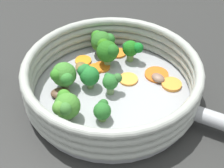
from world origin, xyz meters
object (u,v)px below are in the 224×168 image
at_px(carrot_slice_6, 157,75).
at_px(broccoli_floret_0, 108,51).
at_px(carrot_slice_3, 128,79).
at_px(broccoli_floret_2, 64,75).
at_px(broccoli_floret_5, 112,82).
at_px(skillet, 112,93).
at_px(broccoli_floret_7, 102,41).
at_px(carrot_slice_0, 102,67).
at_px(carrot_slice_4, 95,69).
at_px(mushroom_piece_2, 81,67).
at_px(broccoli_floret_1, 132,49).
at_px(broccoli_floret_3, 88,75).
at_px(carrot_slice_1, 83,61).
at_px(mushroom_piece_0, 60,93).
at_px(mushroom_piece_1, 158,78).
at_px(broccoli_floret_4, 102,110).
at_px(carrot_slice_2, 172,84).
at_px(carrot_slice_5, 118,53).
at_px(broccoli_floret_6, 66,105).

distance_m(carrot_slice_6, broccoli_floret_0, 0.11).
height_order(carrot_slice_3, broccoli_floret_2, broccoli_floret_2).
bearing_deg(broccoli_floret_5, carrot_slice_3, 70.28).
bearing_deg(skillet, broccoli_floret_7, 122.65).
relative_size(carrot_slice_0, broccoli_floret_2, 0.63).
distance_m(carrot_slice_4, mushroom_piece_2, 0.03).
height_order(carrot_slice_3, carrot_slice_4, same).
bearing_deg(broccoli_floret_0, broccoli_floret_1, 37.20).
xyz_separation_m(broccoli_floret_1, broccoli_floret_5, (-0.00, -0.10, -0.00)).
bearing_deg(carrot_slice_6, broccoli_floret_3, -144.45).
relative_size(broccoli_floret_0, broccoli_floret_1, 1.21).
xyz_separation_m(carrot_slice_0, carrot_slice_1, (-0.04, 0.00, 0.00)).
height_order(carrot_slice_4, mushroom_piece_0, mushroom_piece_0).
bearing_deg(carrot_slice_1, mushroom_piece_1, 0.54).
bearing_deg(broccoli_floret_5, carrot_slice_0, 127.44).
bearing_deg(carrot_slice_1, carrot_slice_6, 5.73).
relative_size(skillet, broccoli_floret_1, 6.54).
bearing_deg(broccoli_floret_1, broccoli_floret_0, -142.80).
bearing_deg(broccoli_floret_4, carrot_slice_3, 86.58).
relative_size(carrot_slice_0, mushroom_piece_1, 1.19).
bearing_deg(broccoli_floret_3, carrot_slice_2, 22.84).
relative_size(carrot_slice_0, carrot_slice_2, 0.89).
bearing_deg(carrot_slice_1, broccoli_floret_4, -52.03).
relative_size(skillet, broccoli_floret_7, 5.66).
bearing_deg(skillet, carrot_slice_0, 129.71).
height_order(carrot_slice_3, mushroom_piece_1, mushroom_piece_1).
bearing_deg(carrot_slice_2, broccoli_floret_1, 155.24).
bearing_deg(broccoli_floret_3, carrot_slice_5, 83.08).
distance_m(carrot_slice_4, broccoli_floret_0, 0.04).
height_order(broccoli_floret_4, mushroom_piece_2, broccoli_floret_4).
bearing_deg(carrot_slice_0, broccoli_floret_6, -89.60).
distance_m(broccoli_floret_0, mushroom_piece_2, 0.06).
height_order(broccoli_floret_1, broccoli_floret_7, broccoli_floret_7).
relative_size(carrot_slice_3, carrot_slice_6, 0.79).
height_order(broccoli_floret_2, mushroom_piece_2, broccoli_floret_2).
bearing_deg(mushroom_piece_0, broccoli_floret_4, -13.30).
xyz_separation_m(carrot_slice_6, mushroom_piece_0, (-0.15, -0.12, 0.00)).
distance_m(broccoli_floret_2, mushroom_piece_2, 0.06).
distance_m(broccoli_floret_7, mushroom_piece_1, 0.14).
relative_size(broccoli_floret_2, mushroom_piece_2, 1.76).
xyz_separation_m(carrot_slice_4, broccoli_floret_5, (0.05, -0.05, 0.02)).
relative_size(broccoli_floret_5, broccoli_floret_6, 0.83).
bearing_deg(broccoli_floret_7, broccoli_floret_2, -99.07).
xyz_separation_m(carrot_slice_1, mushroom_piece_0, (0.00, -0.10, 0.00)).
xyz_separation_m(carrot_slice_1, broccoli_floret_0, (0.05, 0.01, 0.03)).
height_order(broccoli_floret_6, mushroom_piece_0, broccoli_floret_6).
bearing_deg(mushroom_piece_2, broccoli_floret_6, -73.75).
height_order(carrot_slice_0, broccoli_floret_7, broccoli_floret_7).
bearing_deg(mushroom_piece_2, carrot_slice_3, 3.24).
height_order(carrot_slice_6, broccoli_floret_7, broccoli_floret_7).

